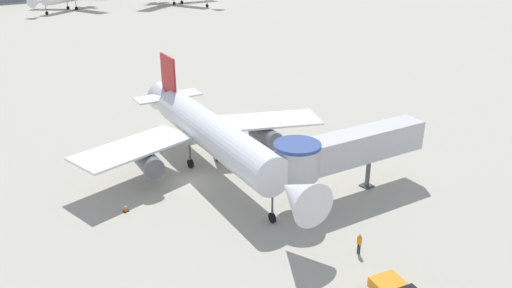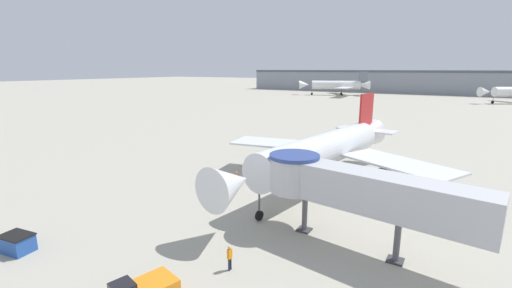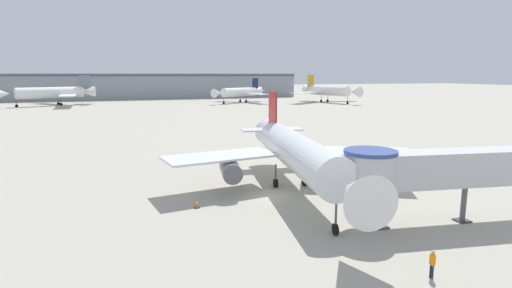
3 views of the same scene
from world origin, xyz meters
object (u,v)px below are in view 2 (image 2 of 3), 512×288
Objects in this scene: main_airplane at (324,151)px; service_container_blue at (17,243)px; jet_bridge at (350,187)px; background_jet_gray_tail at (337,85)px; traffic_cone_apron_front at (155,286)px; ground_crew_marshaller at (230,256)px; traffic_cone_starboard_wing at (418,210)px; traffic_cone_port_wing at (236,173)px.

service_container_blue is (-14.22, -25.09, -3.53)m from main_airplane.
main_airplane is 1.95× the size of jet_bridge.
main_airplane is 13.20m from jet_bridge.
background_jet_gray_tail reaches higher than main_airplane.
traffic_cone_apron_front is 0.47× the size of ground_crew_marshaller.
jet_bridge reaches higher than traffic_cone_starboard_wing.
main_airplane reaches higher than traffic_cone_port_wing.
ground_crew_marshaller is (-5.66, -7.35, -3.64)m from jet_bridge.
jet_bridge is 14.79m from traffic_cone_apron_front.
background_jet_gray_tail is at bearing 19.63° from ground_crew_marshaller.
service_container_blue reaches higher than traffic_cone_apron_front.
main_airplane is 11.23m from traffic_cone_starboard_wing.
service_container_blue reaches higher than traffic_cone_starboard_wing.
service_container_blue is at bearing -98.76° from traffic_cone_port_wing.
ground_crew_marshaller is at bearing -6.00° from background_jet_gray_tail.
traffic_cone_apron_front is at bearing -7.24° from background_jet_gray_tail.
main_airplane reaches higher than traffic_cone_starboard_wing.
jet_bridge is 19.93m from traffic_cone_port_wing.
jet_bridge is at bearing 33.37° from service_container_blue.
service_container_blue is 3.00× the size of traffic_cone_apron_front.
traffic_cone_apron_front reaches higher than traffic_cone_starboard_wing.
traffic_cone_port_wing is 0.44× the size of ground_crew_marshaller.
main_airplane is 40.56× the size of traffic_cone_port_wing.
main_airplane is at bearing 126.03° from jet_bridge.
service_container_blue is 23.53m from traffic_cone_port_wing.
traffic_cone_apron_front is 163.90m from background_jet_gray_tail.
jet_bridge is 0.44× the size of background_jet_gray_tail.
service_container_blue is 12.37m from traffic_cone_apron_front.
traffic_cone_apron_front is at bearing 153.48° from ground_crew_marshaller.
traffic_cone_port_wing is 0.02× the size of background_jet_gray_tail.
background_jet_gray_tail is (-31.78, 137.37, 4.71)m from traffic_cone_port_wing.
jet_bridge is 10.74m from traffic_cone_starboard_wing.
ground_crew_marshaller is (2.51, 4.23, 0.61)m from traffic_cone_apron_front.
ground_crew_marshaller reaches higher than traffic_cone_port_wing.
background_jet_gray_tail is at bearing 104.28° from traffic_cone_apron_front.
traffic_cone_apron_front is 23.91m from traffic_cone_starboard_wing.
traffic_cone_apron_front is at bearing -117.03° from jet_bridge.
background_jet_gray_tail reaches higher than traffic_cone_port_wing.
jet_bridge is 20.85× the size of traffic_cone_port_wing.
traffic_cone_apron_front is at bearing 8.60° from service_container_blue.
jet_bridge is 19.48× the size of traffic_cone_apron_front.
service_container_blue is at bearing -11.57° from background_jet_gray_tail.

